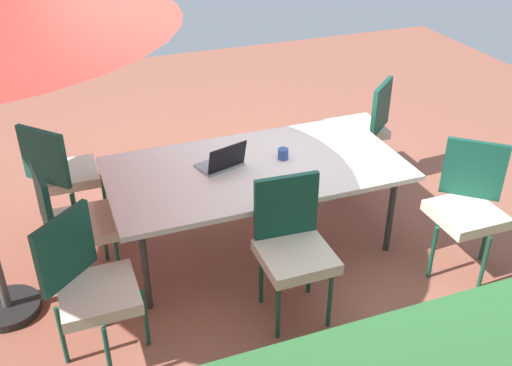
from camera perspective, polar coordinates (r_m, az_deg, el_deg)
The scene contains 10 objects.
ground_plane at distance 4.81m, azimuth -0.00°, elevation -6.11°, with size 10.00×10.00×0.02m, color #935442.
dining_table at distance 4.43m, azimuth -0.00°, elevation 1.14°, with size 2.21×1.14×0.73m.
chair_northeast at distance 3.71m, azimuth -15.82°, elevation -9.28°, with size 0.59×0.59×0.98m.
chair_northwest at distance 4.57m, azimuth 19.80°, elevation -1.81°, with size 0.58×0.59×0.98m.
chair_east at distance 4.30m, azimuth -17.47°, elevation -3.48°, with size 0.49×0.48×0.98m.
chair_southwest at distance 5.59m, azimuth 10.36°, elevation 5.61°, with size 0.58×0.59×0.98m.
chair_southeast at distance 4.95m, azimuth -18.27°, elevation 1.08°, with size 0.59×0.59×0.98m.
chair_north at distance 3.89m, azimuth 3.59°, elevation -5.85°, with size 0.46×0.47×0.98m.
laptop at distance 4.37m, azimuth -3.28°, elevation 2.02°, with size 0.38×0.33×0.21m.
cup at distance 4.50m, azimuth 2.64°, elevation 2.82°, with size 0.08×0.08×0.08m, color #334C99.
Camera 1 is at (1.36, 3.62, 2.85)m, focal length 41.38 mm.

